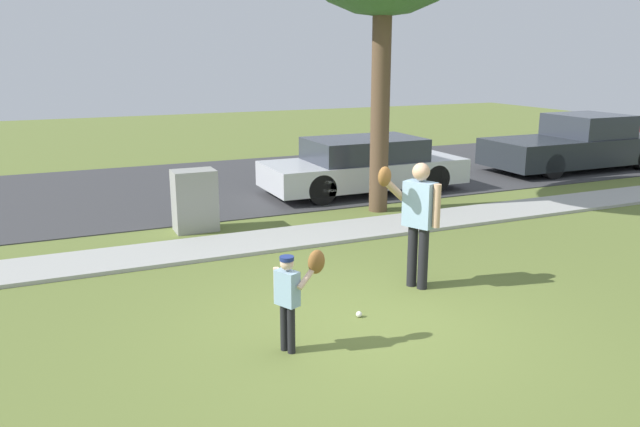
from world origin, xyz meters
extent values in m
plane|color=olive|center=(0.00, 3.50, 0.00)|extent=(48.00, 48.00, 0.00)
cube|color=#A3A39E|center=(0.00, 3.60, 0.03)|extent=(36.00, 1.20, 0.06)
cube|color=#38383A|center=(0.00, 8.60, 0.01)|extent=(36.00, 6.80, 0.02)
cylinder|color=black|center=(1.23, 0.71, 0.43)|extent=(0.14, 0.14, 0.86)
cylinder|color=black|center=(1.15, 0.87, 0.43)|extent=(0.14, 0.14, 0.86)
cube|color=#8CADC6|center=(1.19, 0.79, 1.16)|extent=(0.38, 0.47, 0.61)
sphere|color=tan|center=(1.19, 0.79, 1.60)|extent=(0.23, 0.23, 0.23)
cylinder|color=tan|center=(1.30, 0.56, 1.18)|extent=(0.10, 0.10, 0.57)
cylinder|color=tan|center=(0.85, 0.91, 1.38)|extent=(0.52, 0.31, 0.41)
ellipsoid|color=brown|center=(0.67, 0.83, 1.57)|extent=(0.26, 0.22, 0.26)
cylinder|color=black|center=(-1.13, -0.23, 0.27)|extent=(0.08, 0.08, 0.53)
cylinder|color=black|center=(-1.09, -0.33, 0.27)|extent=(0.08, 0.08, 0.53)
cube|color=#8CADC6|center=(-1.11, -0.28, 0.72)|extent=(0.24, 0.29, 0.38)
sphere|color=beige|center=(-1.11, -0.28, 0.99)|extent=(0.14, 0.14, 0.14)
cylinder|color=navy|center=(-1.11, -0.28, 1.04)|extent=(0.15, 0.15, 0.04)
cylinder|color=beige|center=(-1.17, -0.14, 0.73)|extent=(0.06, 0.06, 0.35)
cylinder|color=beige|center=(-0.90, -0.36, 0.85)|extent=(0.32, 0.19, 0.25)
ellipsoid|color=brown|center=(-0.78, -0.30, 0.97)|extent=(0.26, 0.22, 0.26)
sphere|color=white|center=(0.00, 0.20, 0.04)|extent=(0.07, 0.07, 0.07)
cube|color=gray|center=(-0.90, 4.84, 0.55)|extent=(0.75, 0.51, 1.10)
cylinder|color=brown|center=(2.82, 4.80, 2.30)|extent=(0.37, 0.37, 4.59)
cube|color=silver|center=(3.38, 6.48, 0.47)|extent=(4.60, 1.80, 0.55)
cube|color=#2D333D|center=(3.38, 6.48, 1.00)|extent=(2.53, 1.66, 0.50)
cylinder|color=black|center=(1.95, 5.69, 0.34)|extent=(0.64, 0.22, 0.64)
cylinder|color=black|center=(1.95, 7.27, 0.34)|extent=(0.64, 0.22, 0.64)
cylinder|color=black|center=(4.80, 5.69, 0.34)|extent=(0.64, 0.22, 0.64)
cylinder|color=black|center=(4.80, 7.27, 0.34)|extent=(0.64, 0.22, 0.64)
cube|color=#23282D|center=(10.05, 6.72, 0.55)|extent=(5.20, 1.95, 0.70)
cube|color=#2D333D|center=(10.44, 6.72, 1.20)|extent=(1.82, 1.79, 0.60)
cylinder|color=black|center=(8.44, 5.85, 0.34)|extent=(0.64, 0.22, 0.64)
cylinder|color=black|center=(8.44, 7.58, 0.34)|extent=(0.64, 0.22, 0.64)
cylinder|color=black|center=(11.66, 7.58, 0.34)|extent=(0.64, 0.22, 0.64)
camera|label=1|loc=(-3.30, -6.03, 3.09)|focal=35.23mm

